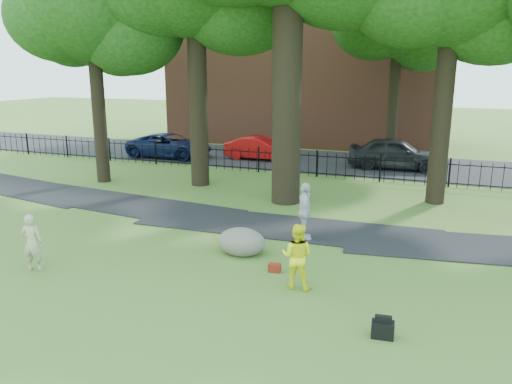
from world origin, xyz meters
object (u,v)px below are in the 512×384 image
at_px(red_sedan, 260,148).
at_px(woman, 32,242).
at_px(boulder, 241,240).
at_px(man, 297,256).
at_px(lamppost, 99,140).

bearing_deg(red_sedan, woman, -179.34).
relative_size(woman, boulder, 1.10).
xyz_separation_m(man, red_sedan, (-6.76, 15.72, -0.14)).
xyz_separation_m(boulder, red_sedan, (-4.67, 14.12, 0.25)).
xyz_separation_m(woman, man, (6.70, 1.42, 0.04)).
bearing_deg(man, boulder, -37.64).
bearing_deg(lamppost, man, -52.29).
relative_size(woman, red_sedan, 0.38).
height_order(boulder, lamppost, lamppost).
height_order(man, boulder, man).
xyz_separation_m(boulder, lamppost, (-9.68, 6.37, 1.51)).
bearing_deg(lamppost, red_sedan, 38.90).
relative_size(man, lamppost, 0.41).
xyz_separation_m(man, boulder, (-2.09, 1.60, -0.39)).
distance_m(lamppost, red_sedan, 9.31).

